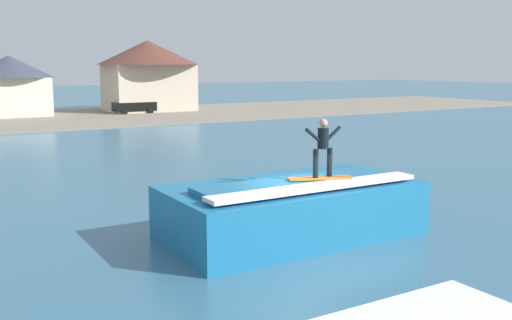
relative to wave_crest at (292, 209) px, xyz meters
The scene contains 10 objects.
ground_plane 0.93m from the wave_crest, 117.98° to the right, with size 260.00×260.00×0.00m, color #356681.
wave_crest is the anchor object (origin of this frame).
surfboard 1.27m from the wave_crest, 48.37° to the right, with size 1.88×1.02×0.06m.
surfer 2.14m from the wave_crest, 44.40° to the right, with size 1.26×0.32×1.69m.
shoreline_bank 42.09m from the wave_crest, 90.25° to the left, with size 120.00×20.59×0.10m.
car_far_shore 45.25m from the wave_crest, 76.59° to the left, with size 4.27×2.04×1.86m.
house_gabled_white 48.36m from the wave_crest, 74.23° to the left, with size 10.80×10.80×7.59m.
house_small_cottage 47.40m from the wave_crest, 90.87° to the left, with size 8.23×8.23×5.91m.
tree_tall_bare 53.21m from the wave_crest, 74.04° to the left, with size 2.58×2.58×5.92m.
whitewater_patch 6.28m from the wave_crest, 99.97° to the right, with size 4.22×2.05×0.10m.
Camera 1 is at (-9.39, -13.50, 5.08)m, focal length 40.88 mm.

